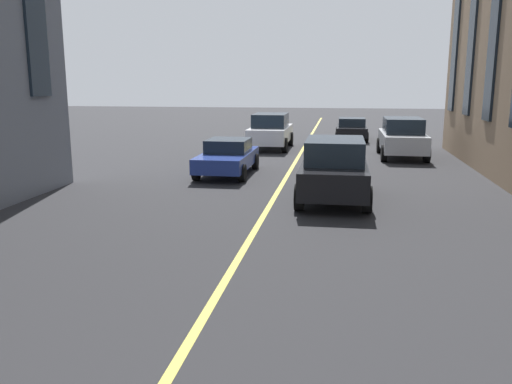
{
  "coord_description": "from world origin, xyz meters",
  "views": [
    {
      "loc": [
        6.36,
        -2.02,
        3.6
      ],
      "look_at": [
        17.44,
        -0.25,
        1.25
      ],
      "focal_mm": 37.46,
      "sensor_mm": 36.0,
      "label": 1
    }
  ],
  "objects_px": {
    "car_silver_parked_a": "(402,137)",
    "car_black_trailing": "(352,129)",
    "car_blue_mid": "(228,156)",
    "car_white_far": "(270,131)",
    "car_black_parked_b": "(334,169)"
  },
  "relations": [
    {
      "from": "car_black_parked_b",
      "to": "car_white_far",
      "type": "bearing_deg",
      "value": 16.32
    },
    {
      "from": "car_silver_parked_a",
      "to": "car_black_trailing",
      "type": "distance_m",
      "value": 7.78
    },
    {
      "from": "car_blue_mid",
      "to": "car_black_parked_b",
      "type": "distance_m",
      "value": 5.79
    },
    {
      "from": "car_white_far",
      "to": "car_silver_parked_a",
      "type": "relative_size",
      "value": 1.0
    },
    {
      "from": "car_black_parked_b",
      "to": "car_black_trailing",
      "type": "xyz_separation_m",
      "value": [
        17.4,
        -0.79,
        -0.27
      ]
    },
    {
      "from": "car_black_parked_b",
      "to": "car_silver_parked_a",
      "type": "relative_size",
      "value": 1.0
    },
    {
      "from": "car_silver_parked_a",
      "to": "car_blue_mid",
      "type": "bearing_deg",
      "value": 129.5
    },
    {
      "from": "car_white_far",
      "to": "car_black_trailing",
      "type": "height_order",
      "value": "car_white_far"
    },
    {
      "from": "car_blue_mid",
      "to": "car_silver_parked_a",
      "type": "height_order",
      "value": "car_silver_parked_a"
    },
    {
      "from": "car_white_far",
      "to": "car_blue_mid",
      "type": "xyz_separation_m",
      "value": [
        -8.32,
        0.58,
        -0.27
      ]
    },
    {
      "from": "car_black_trailing",
      "to": "car_black_parked_b",
      "type": "bearing_deg",
      "value": 177.39
    },
    {
      "from": "car_silver_parked_a",
      "to": "car_black_trailing",
      "type": "xyz_separation_m",
      "value": [
        7.44,
        2.26,
        -0.27
      ]
    },
    {
      "from": "car_white_far",
      "to": "car_black_parked_b",
      "type": "xyz_separation_m",
      "value": [
        -12.31,
        -3.6,
        0.0
      ]
    },
    {
      "from": "car_blue_mid",
      "to": "car_black_parked_b",
      "type": "height_order",
      "value": "car_black_parked_b"
    },
    {
      "from": "car_silver_parked_a",
      "to": "car_black_trailing",
      "type": "bearing_deg",
      "value": 16.92
    }
  ]
}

